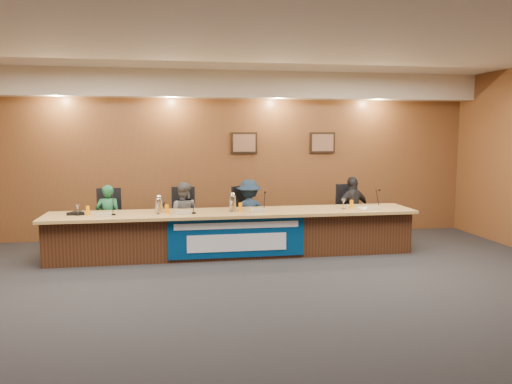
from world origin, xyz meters
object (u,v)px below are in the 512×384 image
banner (237,238)px  office_chair_d (351,216)px  dais_body (234,234)px  panelist_a (108,218)px  speakerphone (76,213)px  panelist_c (249,213)px  office_chair_c (248,219)px  office_chair_a (109,223)px  carafe_left (159,206)px  office_chair_b (183,221)px  carafe_mid (233,203)px  panelist_b (183,216)px  panelist_d (353,210)px

banner → office_chair_d: bearing=25.3°
dais_body → office_chair_d: dais_body is taller
panelist_a → speakerphone: panelist_a is taller
panelist_c → office_chair_c: 0.16m
office_chair_a → panelist_a: bearing=-95.1°
panelist_c → carafe_left: size_ratio=5.41×
office_chair_a → office_chair_b: same height
dais_body → office_chair_c: size_ratio=12.50×
carafe_left → carafe_mid: 1.21m
panelist_c → office_chair_a: panelist_c is taller
banner → office_chair_c: (0.34, 1.09, 0.10)m
banner → panelist_a: bearing=154.8°
dais_body → office_chair_d: (2.30, 0.67, 0.13)m
panelist_b → carafe_mid: panelist_b is taller
panelist_d → panelist_b: bearing=-17.1°
panelist_b → panelist_d: 3.13m
panelist_d → speakerphone: (-4.83, -0.56, 0.15)m
office_chair_d → panelist_a: bearing=177.8°
carafe_left → dais_body: bearing=-2.3°
banner → panelist_c: panelist_c is taller
panelist_a → office_chair_a: panelist_a is taller
panelist_a → office_chair_b: size_ratio=2.43×
carafe_left → office_chair_a: bearing=144.4°
office_chair_b → panelist_d: bearing=1.4°
panelist_b → office_chair_d: bearing=-162.3°
carafe_left → panelist_b: bearing=52.6°
dais_body → panelist_b: size_ratio=5.04×
panelist_a → panelist_b: panelist_b is taller
dais_body → office_chair_a: 2.22m
dais_body → office_chair_c: dais_body is taller
panelist_c → carafe_left: 1.68m
office_chair_c → speakerphone: (-2.87, -0.66, 0.30)m
panelist_d → office_chair_a: 4.41m
panelist_d → office_chair_d: (0.00, 0.10, -0.14)m
panelist_d → office_chair_d: bearing=-107.1°
panelist_c → office_chair_b: (-1.17, 0.10, -0.13)m
panelist_d → carafe_mid: bearing=-2.9°
panelist_c → office_chair_d: panelist_c is taller
banner → carafe_mid: bearing=93.2°
carafe_mid → speakerphone: 2.51m
office_chair_d → carafe_left: bearing=-173.5°
panelist_b → carafe_mid: 1.04m
carafe_mid → carafe_left: bearing=177.1°
dais_body → speakerphone: speakerphone is taller
office_chair_b → office_chair_d: size_ratio=1.00×
office_chair_a → carafe_mid: (2.09, -0.69, 0.40)m
office_chair_b → speakerphone: 1.84m
panelist_c → office_chair_c: panelist_c is taller
panelist_a → banner: bearing=154.6°
office_chair_d → speakerphone: bearing=-175.8°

